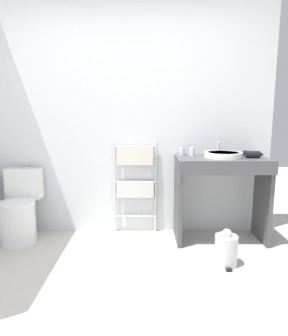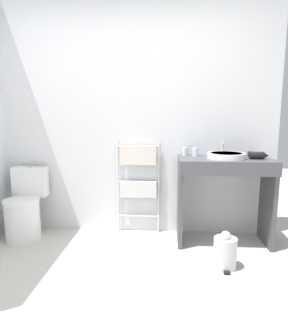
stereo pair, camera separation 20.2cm
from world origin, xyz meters
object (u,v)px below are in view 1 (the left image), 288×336
Objects in this scene: cup_near_edge at (191,152)px; hair_dryer at (251,154)px; cup_near_wall at (180,151)px; trash_bin at (225,249)px; toilet at (18,213)px; towel_radiator at (134,175)px; sink_basin at (222,155)px.

cup_near_edge reaches higher than hair_dryer.
cup_near_wall is 1.14m from trash_bin.
toilet is at bearing -179.80° from hair_dryer.
cup_near_wall is 0.46× the size of hair_dryer.
towel_radiator is 1.25m from trash_bin.
toilet is 2.21m from sink_basin.
toilet is 1.29m from towel_radiator.
towel_radiator is 0.68m from cup_near_edge.
cup_near_wall is at bearing 112.91° from trash_bin.
toilet is at bearing -179.45° from sink_basin.
cup_near_wall is 0.73m from hair_dryer.
cup_near_edge is 1.08m from trash_bin.
sink_basin is 4.51× the size of cup_near_wall.
toilet is 2.27× the size of trash_bin.
towel_radiator is 12.13× the size of cup_near_wall.
sink_basin is at bearing 0.55° from toilet.
sink_basin is 0.45m from cup_near_wall.
cup_near_edge reaches higher than cup_near_wall.
toilet is 2.00× the size of sink_basin.
cup_near_wall reaches higher than trash_bin.
cup_near_edge is 0.26× the size of trash_bin.
toilet is 8.81× the size of cup_near_edge.
cup_near_edge is at bearing -6.11° from towel_radiator.
cup_near_edge reaches higher than trash_bin.
sink_basin is at bearing 177.72° from hair_dryer.
towel_radiator reaches higher than toilet.
trash_bin is (-0.38, -0.52, -0.79)m from hair_dryer.
hair_dryer is 1.02m from trash_bin.
towel_radiator is at bearing 173.89° from cup_near_edge.
hair_dryer reaches higher than sink_basin.
hair_dryer is (1.21, -0.24, 0.26)m from towel_radiator.
trash_bin is at bearing -42.60° from towel_radiator.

